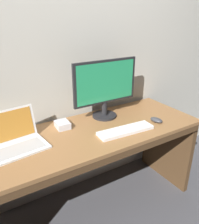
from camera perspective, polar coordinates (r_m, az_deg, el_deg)
ground_plane at (r=2.22m, az=-2.47°, el=-22.47°), size 14.00×14.00×0.00m
back_wall at (r=1.90m, az=-8.80°, el=15.25°), size 4.39×0.04×2.67m
desk at (r=1.86m, az=-2.62°, el=-10.94°), size 1.83×0.65×0.76m
laptop_white at (r=1.65m, az=-19.74°, el=-6.58°), size 0.38×0.32×0.23m
external_monitor at (r=1.91m, az=1.45°, el=6.03°), size 0.58×0.21×0.49m
wired_keyboard at (r=1.76m, az=6.44°, el=-4.48°), size 0.45×0.15×0.03m
computer_mouse at (r=1.96m, az=13.77°, el=-1.91°), size 0.08×0.12×0.04m
external_drive_box at (r=1.83m, az=-9.06°, el=-3.10°), size 0.11×0.13×0.05m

